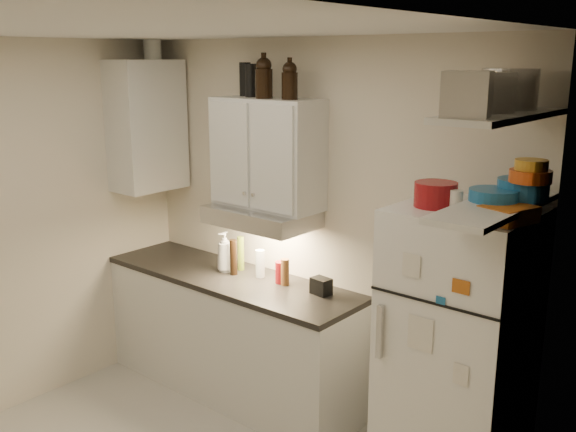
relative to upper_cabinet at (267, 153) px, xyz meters
The scene contains 34 objects.
ceiling 1.58m from the upper_cabinet, 77.33° to the right, with size 3.20×3.00×0.02m, color white.
back_wall 0.63m from the upper_cabinet, 30.26° to the left, with size 3.20×0.02×2.60m, color beige.
right_wall 2.39m from the upper_cabinet, 34.95° to the right, with size 0.02×3.00×2.60m, color beige.
base_cabinet 1.41m from the upper_cabinet, 151.63° to the right, with size 2.10×0.60×0.88m, color silver.
countertop 0.97m from the upper_cabinet, 151.63° to the right, with size 2.10×0.62×0.04m, color black.
upper_cabinet is the anchor object (origin of this frame).
side_cabinet 1.15m from the upper_cabinet, behind, with size 0.33×0.55×1.00m, color silver.
range_hood 0.44m from the upper_cabinet, 90.00° to the right, with size 0.76×0.46×0.12m, color silver.
fridge 1.84m from the upper_cabinet, ahead, with size 0.70×0.68×1.70m, color white.
shelf_hi 1.82m from the upper_cabinet, 10.05° to the right, with size 0.30×0.95×0.03m, color silver.
shelf_lo 1.78m from the upper_cabinet, 10.05° to the right, with size 0.30×0.95×0.03m, color silver.
knife_strip 1.13m from the upper_cabinet, ahead, with size 0.42×0.02×0.03m, color black.
dutch_oven 1.42m from the upper_cabinet, ahead, with size 0.23×0.23×0.13m, color maroon.
book_stack 1.85m from the upper_cabinet, ahead, with size 0.19×0.24×0.08m, color #B35916.
spice_jar 1.56m from the upper_cabinet, 10.17° to the right, with size 0.07×0.07×0.11m, color silver.
stock_pot 1.76m from the upper_cabinet, ahead, with size 0.28×0.28×0.20m, color silver.
tin_a 1.80m from the upper_cabinet, 12.26° to the right, with size 0.18×0.17×0.18m, color #AAAAAD.
tin_b 1.91m from the upper_cabinet, 20.62° to the right, with size 0.19×0.19×0.19m, color #AAAAAD.
bowl_teal 1.81m from the upper_cabinet, ahead, with size 0.25×0.25×0.10m, color #1B5F97.
bowl_orange 1.87m from the upper_cabinet, ahead, with size 0.20×0.20×0.06m, color #D24B13.
bowl_yellow 1.87m from the upper_cabinet, ahead, with size 0.16×0.16×0.05m, color #BE8821.
plates 1.73m from the upper_cabinet, ahead, with size 0.24×0.24×0.06m, color #1B5F97.
growler_a 0.52m from the upper_cabinet, 65.58° to the right, with size 0.12×0.12×0.27m, color black, non-canonical shape.
growler_b 0.55m from the upper_cabinet, ahead, with size 0.10×0.10×0.25m, color black, non-canonical shape.
thermos_a 0.51m from the upper_cabinet, behind, with size 0.08×0.08×0.22m, color black.
thermos_b 0.56m from the upper_cabinet, 165.13° to the left, with size 0.08×0.08×0.23m, color black.
side_jar 1.34m from the upper_cabinet, behind, with size 0.14×0.14×0.18m, color silver.
soap_bottle 0.82m from the upper_cabinet, 164.96° to the right, with size 0.13×0.13×0.34m, color silver.
pepper_mill 0.83m from the upper_cabinet, 10.16° to the right, with size 0.06×0.06×0.19m, color brown.
oil_bottle 0.82m from the upper_cabinet, behind, with size 0.05×0.05×0.26m, color #60731C.
vinegar_bottle 0.82m from the upper_cabinet, 156.98° to the right, with size 0.05×0.05×0.26m, color black.
clear_bottle 0.81m from the upper_cabinet, 163.60° to the right, with size 0.07×0.07×0.20m, color silver.
red_jar 0.84m from the upper_cabinet, ahead, with size 0.08×0.08×0.16m, color maroon.
caddy 0.98m from the upper_cabinet, ahead, with size 0.13×0.09×0.11m, color black.
Camera 1 is at (2.62, -1.93, 2.46)m, focal length 40.00 mm.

